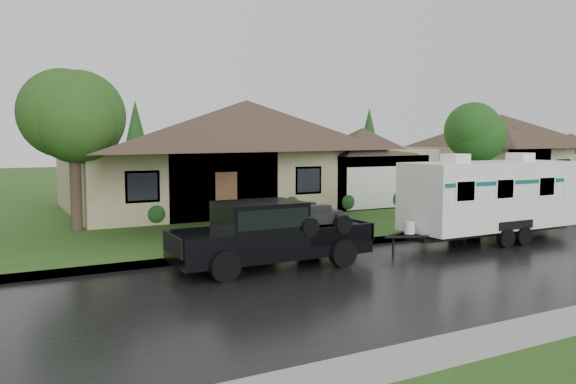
{
  "coord_description": "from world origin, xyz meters",
  "views": [
    {
      "loc": [
        -10.37,
        -13.53,
        3.58
      ],
      "look_at": [
        -1.98,
        2.0,
        1.97
      ],
      "focal_mm": 35.0,
      "sensor_mm": 36.0,
      "label": 1
    }
  ],
  "objects": [
    {
      "name": "ground",
      "position": [
        0.0,
        0.0,
        0.0
      ],
      "size": [
        140.0,
        140.0,
        0.0
      ],
      "primitive_type": "plane",
      "color": "#274D18",
      "rests_on": "ground"
    },
    {
      "name": "road",
      "position": [
        0.0,
        -2.0,
        0.01
      ],
      "size": [
        140.0,
        8.0,
        0.01
      ],
      "primitive_type": "cube",
      "color": "black",
      "rests_on": "ground"
    },
    {
      "name": "curb",
      "position": [
        0.0,
        2.25,
        0.07
      ],
      "size": [
        140.0,
        0.5,
        0.15
      ],
      "primitive_type": "cube",
      "color": "gray",
      "rests_on": "ground"
    },
    {
      "name": "lawn",
      "position": [
        0.0,
        15.0,
        0.07
      ],
      "size": [
        140.0,
        26.0,
        0.15
      ],
      "primitive_type": "cube",
      "color": "#274D18",
      "rests_on": "ground"
    },
    {
      "name": "house_main",
      "position": [
        2.29,
        13.84,
        3.59
      ],
      "size": [
        19.44,
        10.8,
        6.9
      ],
      "color": "#958A65",
      "rests_on": "lawn"
    },
    {
      "name": "house_neighbor",
      "position": [
        22.27,
        14.34,
        3.32
      ],
      "size": [
        15.12,
        9.72,
        6.45
      ],
      "color": "tan",
      "rests_on": "lawn"
    },
    {
      "name": "tree_left_green",
      "position": [
        -7.36,
        9.14,
        4.53
      ],
      "size": [
        3.81,
        3.81,
        6.31
      ],
      "color": "#382B1E",
      "rests_on": "lawn"
    },
    {
      "name": "tree_right_green",
      "position": [
        12.78,
        8.08,
        3.91
      ],
      "size": [
        3.28,
        3.28,
        5.43
      ],
      "color": "#382B1E",
      "rests_on": "lawn"
    },
    {
      "name": "shrub_row",
      "position": [
        2.0,
        9.3,
        0.65
      ],
      "size": [
        13.6,
        1.0,
        1.0
      ],
      "color": "#143814",
      "rests_on": "lawn"
    },
    {
      "name": "pickup_truck",
      "position": [
        -3.42,
        0.51,
        1.02
      ],
      "size": [
        5.69,
        2.16,
        1.9
      ],
      "color": "black",
      "rests_on": "ground"
    },
    {
      "name": "travel_trailer",
      "position": [
        5.38,
        0.51,
        1.67
      ],
      "size": [
        7.02,
        2.47,
        3.15
      ],
      "color": "white",
      "rests_on": "ground"
    }
  ]
}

